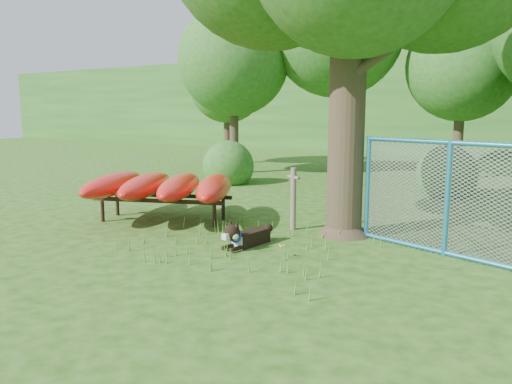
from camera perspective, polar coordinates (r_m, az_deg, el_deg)
The scene contains 13 objects.
ground at distance 8.75m, azimuth -5.40°, elevation -7.43°, with size 80.00×80.00×0.00m, color #1F4A0E.
wooden_post at distance 10.59m, azimuth 4.29°, elevation -0.58°, with size 0.36×0.21×1.33m.
kayak_rack at distance 11.58m, azimuth -10.63°, elevation 0.69°, with size 4.36×3.92×1.07m.
husky_dog at distance 9.31m, azimuth -1.29°, elevation -5.08°, with size 0.43×1.27×0.57m.
fence_section at distance 9.18m, azimuth 21.02°, elevation -0.72°, with size 3.33×1.10×3.37m.
wildflower_clump at distance 8.66m, azimuth 2.94°, elevation -6.28°, with size 0.11×0.11×0.23m.
bg_tree_a at distance 20.39m, azimuth -2.58°, elevation 14.79°, with size 4.40×4.40×6.70m.
bg_tree_b at distance 20.54m, azimuth 9.23°, elevation 17.80°, with size 5.20×5.20×8.22m.
bg_tree_c at distance 19.99m, azimuth 22.55°, elevation 13.14°, with size 4.00×4.00×6.12m.
bg_tree_f at distance 24.22m, azimuth -3.32°, elevation 12.11°, with size 3.60×3.60×5.55m.
shrub_left at distance 17.56m, azimuth -3.18°, elevation 1.01°, with size 1.80×1.80×1.80m, color #255F1E.
shrub_mid at distance 16.10m, azimuth 20.84°, elevation -0.33°, with size 1.80×1.80×1.80m, color #255F1E.
wooded_hillside at distance 34.97m, azimuth 24.47°, elevation 9.21°, with size 80.00×12.00×6.00m, color #255F1E.
Camera 1 is at (5.19, -6.58, 2.50)m, focal length 35.00 mm.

